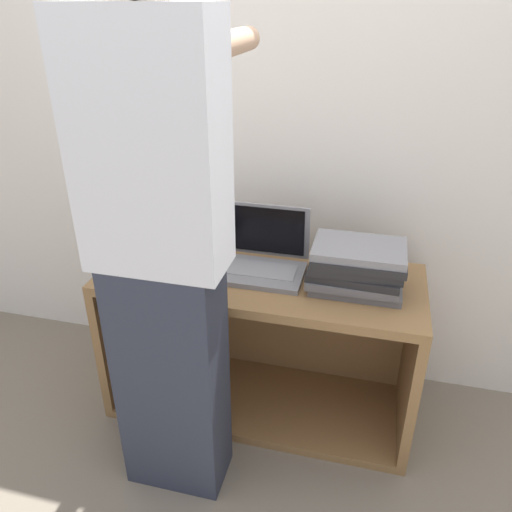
{
  "coord_description": "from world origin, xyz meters",
  "views": [
    {
      "loc": [
        0.38,
        -1.35,
        1.57
      ],
      "look_at": [
        0.0,
        0.17,
        0.75
      ],
      "focal_mm": 35.0,
      "sensor_mm": 36.0,
      "label": 1
    }
  ],
  "objects_px": {
    "laptop_stack_right": "(357,267)",
    "laptop_stack_left": "(173,252)",
    "laptop_open": "(263,259)",
    "person": "(161,250)"
  },
  "relations": [
    {
      "from": "laptop_open",
      "to": "laptop_stack_left",
      "type": "distance_m",
      "value": 0.35
    },
    {
      "from": "laptop_stack_right",
      "to": "laptop_stack_left",
      "type": "bearing_deg",
      "value": -179.94
    },
    {
      "from": "laptop_open",
      "to": "person",
      "type": "relative_size",
      "value": 0.18
    },
    {
      "from": "laptop_stack_right",
      "to": "person",
      "type": "relative_size",
      "value": 0.19
    },
    {
      "from": "laptop_open",
      "to": "laptop_stack_right",
      "type": "height_order",
      "value": "laptop_open"
    },
    {
      "from": "laptop_open",
      "to": "laptop_stack_left",
      "type": "bearing_deg",
      "value": -173.06
    },
    {
      "from": "person",
      "to": "laptop_stack_left",
      "type": "bearing_deg",
      "value": 110.05
    },
    {
      "from": "laptop_open",
      "to": "laptop_stack_right",
      "type": "relative_size",
      "value": 0.95
    },
    {
      "from": "laptop_stack_left",
      "to": "laptop_stack_right",
      "type": "bearing_deg",
      "value": 0.06
    },
    {
      "from": "laptop_open",
      "to": "laptop_stack_right",
      "type": "distance_m",
      "value": 0.36
    }
  ]
}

